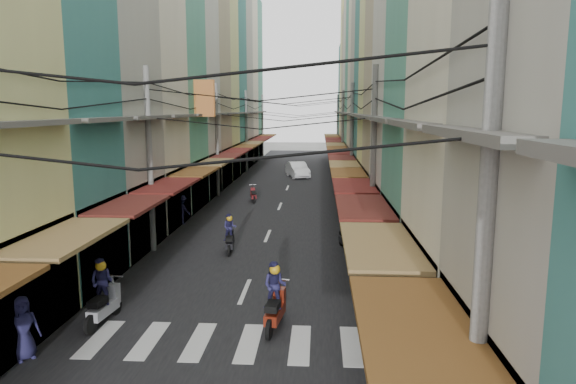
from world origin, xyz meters
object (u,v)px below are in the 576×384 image
at_px(bicycle, 447,277).
at_px(market_umbrella, 456,249).
at_px(traffic_sign, 402,225).
at_px(white_car, 298,177).

bearing_deg(bicycle, market_umbrella, -174.39).
relative_size(bicycle, market_umbrella, 0.66).
relative_size(bicycle, traffic_sign, 0.51).
relative_size(white_car, market_umbrella, 2.10).
height_order(bicycle, traffic_sign, traffic_sign).
bearing_deg(white_car, bicycle, -91.76).
relative_size(white_car, bicycle, 3.17).
distance_m(market_umbrella, traffic_sign, 2.75).
xyz_separation_m(market_umbrella, traffic_sign, (-1.26, 2.43, 0.19)).
height_order(bicycle, market_umbrella, market_umbrella).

